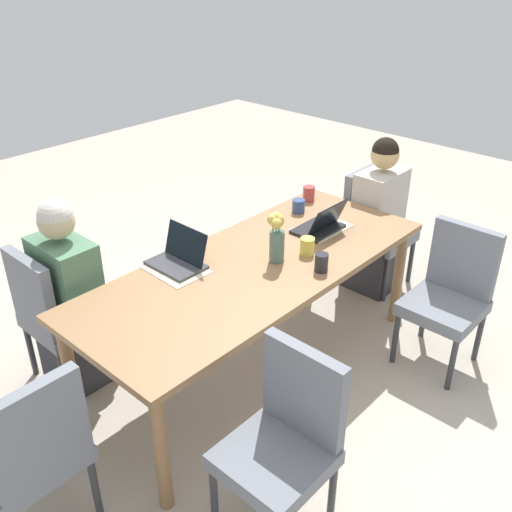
# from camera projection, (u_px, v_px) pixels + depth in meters

# --- Properties ---
(ground_plane) EXTENTS (10.00, 10.00, 0.00)m
(ground_plane) POSITION_uv_depth(u_px,v_px,m) (256.00, 366.00, 3.67)
(ground_plane) COLOR #B2A899
(dining_table) EXTENTS (2.25, 0.91, 0.76)m
(dining_table) POSITION_uv_depth(u_px,v_px,m) (256.00, 275.00, 3.34)
(dining_table) COLOR olive
(dining_table) RESTS_ON ground_plane
(chair_head_right_left_near) EXTENTS (0.44, 0.44, 0.90)m
(chair_head_right_left_near) POSITION_uv_depth(u_px,v_px,m) (373.00, 223.00, 4.38)
(chair_head_right_left_near) COLOR slate
(chair_head_right_left_near) RESTS_ON ground_plane
(person_head_right_left_near) EXTENTS (0.40, 0.36, 1.19)m
(person_head_right_left_near) POSITION_uv_depth(u_px,v_px,m) (377.00, 225.00, 4.28)
(person_head_right_left_near) COLOR #2D2D33
(person_head_right_left_near) RESTS_ON ground_plane
(chair_far_left_mid) EXTENTS (0.44, 0.44, 0.90)m
(chair_far_left_mid) POSITION_uv_depth(u_px,v_px,m) (55.00, 311.00, 3.33)
(chair_far_left_mid) COLOR slate
(chair_far_left_mid) RESTS_ON ground_plane
(person_far_left_mid) EXTENTS (0.36, 0.40, 1.19)m
(person_far_left_mid) POSITION_uv_depth(u_px,v_px,m) (72.00, 306.00, 3.33)
(person_far_left_mid) COLOR #2D2D33
(person_far_left_mid) RESTS_ON ground_plane
(chair_head_left_left_far) EXTENTS (0.44, 0.44, 0.90)m
(chair_head_left_left_far) POSITION_uv_depth(u_px,v_px,m) (31.00, 450.00, 2.43)
(chair_head_left_left_far) COLOR slate
(chair_head_left_left_far) RESTS_ON ground_plane
(chair_near_right_near) EXTENTS (0.44, 0.44, 0.90)m
(chair_near_right_near) POSITION_uv_depth(u_px,v_px,m) (451.00, 290.00, 3.53)
(chair_near_right_near) COLOR slate
(chair_near_right_near) RESTS_ON ground_plane
(chair_near_right_mid) EXTENTS (0.44, 0.44, 0.90)m
(chair_near_right_mid) POSITION_uv_depth(u_px,v_px,m) (286.00, 435.00, 2.50)
(chair_near_right_mid) COLOR slate
(chair_near_right_mid) RESTS_ON ground_plane
(flower_vase) EXTENTS (0.10, 0.10, 0.31)m
(flower_vase) POSITION_uv_depth(u_px,v_px,m) (277.00, 235.00, 3.25)
(flower_vase) COLOR #4C6B60
(flower_vase) RESTS_ON dining_table
(placemat_head_right_left_near) EXTENTS (0.37, 0.27, 0.00)m
(placemat_head_right_left_near) POSITION_uv_depth(u_px,v_px,m) (322.00, 228.00, 3.71)
(placemat_head_right_left_near) COLOR beige
(placemat_head_right_left_near) RESTS_ON dining_table
(placemat_far_left_mid) EXTENTS (0.27, 0.37, 0.00)m
(placemat_far_left_mid) POSITION_uv_depth(u_px,v_px,m) (175.00, 269.00, 3.25)
(placemat_far_left_mid) COLOR beige
(placemat_far_left_mid) RESTS_ON dining_table
(laptop_head_right_left_near) EXTENTS (0.32, 0.22, 0.20)m
(laptop_head_right_left_near) POSITION_uv_depth(u_px,v_px,m) (321.00, 225.00, 3.65)
(laptop_head_right_left_near) COLOR black
(laptop_head_right_left_near) RESTS_ON dining_table
(laptop_far_left_mid) EXTENTS (0.22, 0.32, 0.21)m
(laptop_far_left_mid) POSITION_uv_depth(u_px,v_px,m) (179.00, 258.00, 3.27)
(laptop_far_left_mid) COLOR #38383D
(laptop_far_left_mid) RESTS_ON dining_table
(coffee_mug_near_left) EXTENTS (0.09, 0.09, 0.09)m
(coffee_mug_near_left) POSITION_uv_depth(u_px,v_px,m) (299.00, 206.00, 3.91)
(coffee_mug_near_left) COLOR #33477A
(coffee_mug_near_left) RESTS_ON dining_table
(coffee_mug_near_right) EXTENTS (0.08, 0.08, 0.11)m
(coffee_mug_near_right) POSITION_uv_depth(u_px,v_px,m) (321.00, 263.00, 3.21)
(coffee_mug_near_right) COLOR #232328
(coffee_mug_near_right) RESTS_ON dining_table
(coffee_mug_centre_left) EXTENTS (0.08, 0.08, 0.10)m
(coffee_mug_centre_left) POSITION_uv_depth(u_px,v_px,m) (309.00, 194.00, 4.09)
(coffee_mug_centre_left) COLOR #AD3D38
(coffee_mug_centre_left) RESTS_ON dining_table
(coffee_mug_centre_right) EXTENTS (0.09, 0.09, 0.10)m
(coffee_mug_centre_right) POSITION_uv_depth(u_px,v_px,m) (307.00, 246.00, 3.39)
(coffee_mug_centre_right) COLOR #DBC64C
(coffee_mug_centre_right) RESTS_ON dining_table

